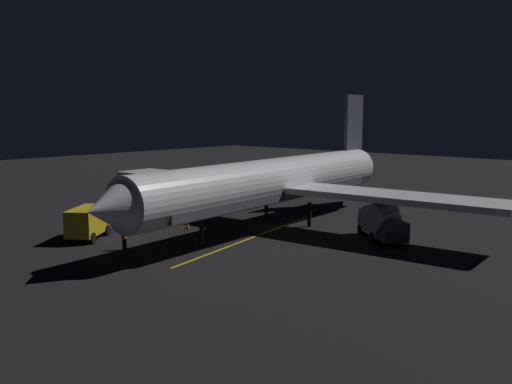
% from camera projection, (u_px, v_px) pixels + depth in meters
% --- Properties ---
extents(ground_plane, '(180.00, 180.00, 0.20)m').
position_uv_depth(ground_plane, '(271.00, 229.00, 50.55)').
color(ground_plane, black).
extents(apron_guide_stripe, '(4.42, 21.05, 0.01)m').
position_uv_depth(apron_guide_stripe, '(252.00, 238.00, 46.71)').
color(apron_guide_stripe, gold).
rests_on(apron_guide_stripe, ground_plane).
extents(airliner, '(40.72, 40.54, 12.22)m').
position_uv_depth(airliner, '(275.00, 183.00, 50.48)').
color(airliner, white).
rests_on(airliner, ground_plane).
extents(baggage_truck, '(5.26, 6.27, 2.60)m').
position_uv_depth(baggage_truck, '(90.00, 222.00, 46.58)').
color(baggage_truck, gold).
rests_on(baggage_truck, ground_plane).
extents(catering_truck, '(6.01, 5.52, 2.27)m').
position_uv_depth(catering_truck, '(381.00, 225.00, 45.77)').
color(catering_truck, silver).
rests_on(catering_truck, ground_plane).
extents(ground_crew_worker, '(0.40, 0.40, 1.74)m').
position_uv_depth(ground_crew_worker, '(124.00, 238.00, 42.47)').
color(ground_crew_worker, black).
rests_on(ground_crew_worker, ground_plane).
extents(traffic_cone_near_left, '(0.50, 0.50, 0.55)m').
position_uv_depth(traffic_cone_near_left, '(188.00, 226.00, 50.31)').
color(traffic_cone_near_left, '#EA590F').
rests_on(traffic_cone_near_left, ground_plane).
extents(traffic_cone_near_right, '(0.50, 0.50, 0.55)m').
position_uv_depth(traffic_cone_near_right, '(203.00, 228.00, 49.16)').
color(traffic_cone_near_right, '#EA590F').
rests_on(traffic_cone_near_right, ground_plane).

